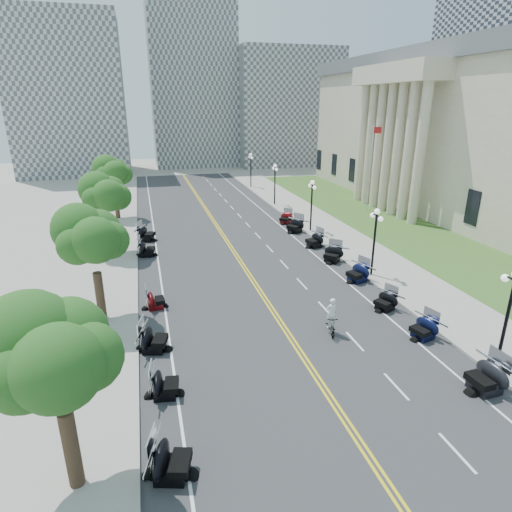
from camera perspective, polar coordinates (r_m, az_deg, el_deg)
ground at (r=26.02m, az=2.62°, el=-7.84°), size 160.00×160.00×0.00m
road at (r=34.88m, az=-2.28°, el=-0.46°), size 16.00×90.00×0.01m
centerline_yellow_a at (r=34.85m, az=-2.47°, el=-0.46°), size 0.12×90.00×0.00m
centerline_yellow_b at (r=34.90m, az=-2.09°, el=-0.43°), size 0.12×90.00×0.00m
edge_line_north at (r=36.70m, az=7.51°, el=0.44°), size 0.12×90.00×0.00m
edge_line_south at (r=34.16m, az=-12.81°, el=-1.39°), size 0.12×90.00×0.00m
lane_dash_3 at (r=18.68m, az=25.21°, el=-22.61°), size 0.12×2.00×0.00m
lane_dash_4 at (r=21.09m, az=18.18°, el=-16.18°), size 0.12×2.00×0.00m
lane_dash_5 at (r=23.92m, az=13.03°, el=-11.01°), size 0.12×2.00×0.00m
lane_dash_6 at (r=27.06m, az=9.15°, el=-6.92°), size 0.12×2.00×0.00m
lane_dash_7 at (r=30.39m, az=6.14°, el=-3.69°), size 0.12×2.00×0.00m
lane_dash_8 at (r=33.88m, az=3.76°, el=-1.10°), size 0.12×2.00×0.00m
lane_dash_9 at (r=37.46m, az=1.83°, el=1.01°), size 0.12×2.00×0.00m
lane_dash_10 at (r=41.12m, az=0.23°, el=2.74°), size 0.12×2.00×0.00m
lane_dash_11 at (r=44.84m, az=-1.10°, el=4.19°), size 0.12×2.00×0.00m
lane_dash_12 at (r=48.60m, az=-2.23°, el=5.41°), size 0.12×2.00×0.00m
lane_dash_13 at (r=52.40m, az=-3.20°, el=6.45°), size 0.12×2.00×0.00m
lane_dash_14 at (r=56.23m, az=-4.04°, el=7.35°), size 0.12×2.00×0.00m
lane_dash_15 at (r=60.08m, az=-4.78°, el=8.13°), size 0.12×2.00×0.00m
lane_dash_16 at (r=63.95m, az=-5.43°, el=8.82°), size 0.12×2.00×0.00m
lane_dash_17 at (r=67.83m, az=-6.01°, el=9.43°), size 0.12×2.00×0.00m
lane_dash_18 at (r=71.73m, az=-6.53°, el=9.97°), size 0.12×2.00×0.00m
lane_dash_19 at (r=75.63m, az=-7.00°, el=10.46°), size 0.12×2.00×0.00m
sidewalk_north at (r=38.38m, az=13.20°, el=1.04°), size 5.00×90.00×0.15m
sidewalk_south at (r=34.31m, az=-19.66°, el=-1.87°), size 5.00×90.00×0.15m
lawn at (r=48.41m, az=16.22°, el=4.61°), size 9.00×60.00×0.10m
civic_building at (r=58.88m, az=27.67°, el=14.54°), size 26.00×51.00×17.80m
distant_block_a at (r=84.68m, az=-23.63°, el=18.87°), size 18.00×14.00×26.00m
distant_block_b at (r=90.69m, az=-8.44°, el=21.43°), size 16.00×12.00×30.00m
distant_block_c at (r=91.69m, az=3.82°, el=19.06°), size 20.00×14.00×22.00m
street_lamp_1 at (r=23.00m, az=30.40°, el=-7.43°), size 0.50×1.20×4.90m
street_lamp_2 at (r=31.75m, az=15.47°, el=1.71°), size 0.50×1.20×4.90m
street_lamp_3 at (r=42.13m, az=7.40°, el=6.64°), size 0.50×1.20×4.90m
street_lamp_4 at (r=53.20m, az=2.53°, el=9.51°), size 0.50×1.20×4.90m
street_lamp_5 at (r=64.60m, az=-0.69°, el=11.35°), size 0.50×1.20×4.90m
flagpole at (r=51.08m, az=14.96°, el=11.18°), size 1.10×0.20×10.00m
tree_1 at (r=14.32m, az=-25.13°, el=-12.97°), size 4.80×4.80×9.20m
tree_2 at (r=25.22m, az=-20.92°, el=1.61°), size 4.80×4.80×9.20m
tree_3 at (r=36.82m, az=-19.31°, el=7.22°), size 4.80×4.80×9.20m
tree_4 at (r=48.61m, az=-18.46°, el=10.13°), size 4.80×4.80×9.20m
motorcycle_n_3 at (r=21.92m, az=28.38°, el=-13.90°), size 2.34×2.34×1.53m
motorcycle_n_4 at (r=25.02m, az=21.46°, el=-8.85°), size 2.26×2.26×1.29m
motorcycle_n_5 at (r=27.51m, az=16.87°, el=-5.70°), size 2.32×2.32×1.24m
motorcycle_n_6 at (r=31.22m, az=13.40°, el=-2.10°), size 2.56×2.56×1.42m
motorcycle_n_7 at (r=34.64m, az=10.18°, el=0.33°), size 2.87×2.87×1.42m
motorcycle_n_8 at (r=37.99m, az=7.82°, el=2.19°), size 2.46×2.46×1.41m
motorcycle_n_9 at (r=42.18m, az=5.22°, el=4.12°), size 2.93×2.93×1.48m
motorcycle_n_10 at (r=45.30m, az=3.99°, el=5.12°), size 2.57×2.57×1.27m
motorcycle_s_3 at (r=16.20m, az=-11.33°, el=-25.06°), size 2.55×2.55×1.44m
motorcycle_s_4 at (r=19.64m, az=-12.12°, el=-16.23°), size 2.09×2.09×1.30m
motorcycle_s_5 at (r=22.83m, az=-13.51°, el=-10.59°), size 2.54×2.54×1.44m
motorcycle_s_6 at (r=27.27m, az=-13.31°, el=-5.60°), size 1.86×1.86×1.23m
motorcycle_s_8 at (r=36.55m, az=-14.39°, el=1.03°), size 2.32×2.32×1.40m
motorcycle_s_9 at (r=40.64m, az=-14.43°, el=2.99°), size 2.85×2.85×1.51m
bicycle at (r=24.15m, az=9.94°, el=-8.93°), size 0.96×1.98×1.15m
cyclist_rider at (r=23.49m, az=10.15°, el=-5.79°), size 0.65×0.43×1.78m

